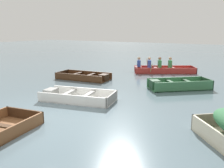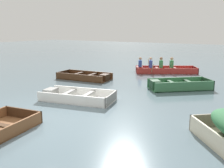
{
  "view_description": "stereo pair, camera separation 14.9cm",
  "coord_description": "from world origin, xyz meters",
  "px_view_note": "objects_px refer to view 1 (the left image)",
  "views": [
    {
      "loc": [
        4.97,
        -4.5,
        2.47
      ],
      "look_at": [
        -0.1,
        3.72,
        0.35
      ],
      "focal_mm": 40.0,
      "sensor_mm": 36.0,
      "label": 1
    },
    {
      "loc": [
        5.09,
        -4.43,
        2.47
      ],
      "look_at": [
        -0.1,
        3.72,
        0.35
      ],
      "focal_mm": 40.0,
      "sensor_mm": 36.0,
      "label": 2
    }
  ],
  "objects_px": {
    "skiff_dark_varnish_mid_moored": "(86,77)",
    "skiff_green_far_moored": "(176,85)",
    "skiff_white_outer_moored": "(75,97)",
    "rowboat_red_with_crew": "(160,69)"
  },
  "relations": [
    {
      "from": "skiff_white_outer_moored",
      "to": "rowboat_red_with_crew",
      "type": "xyz_separation_m",
      "value": [
        0.45,
        7.16,
        0.1
      ]
    },
    {
      "from": "skiff_green_far_moored",
      "to": "rowboat_red_with_crew",
      "type": "distance_m",
      "value": 4.13
    },
    {
      "from": "skiff_dark_varnish_mid_moored",
      "to": "skiff_green_far_moored",
      "type": "distance_m",
      "value": 4.55
    },
    {
      "from": "skiff_dark_varnish_mid_moored",
      "to": "skiff_green_far_moored",
      "type": "relative_size",
      "value": 1.07
    },
    {
      "from": "skiff_green_far_moored",
      "to": "skiff_white_outer_moored",
      "type": "bearing_deg",
      "value": -125.16
    },
    {
      "from": "rowboat_red_with_crew",
      "to": "skiff_dark_varnish_mid_moored",
      "type": "bearing_deg",
      "value": -121.87
    },
    {
      "from": "skiff_dark_varnish_mid_moored",
      "to": "rowboat_red_with_crew",
      "type": "xyz_separation_m",
      "value": [
        2.45,
        3.94,
        0.11
      ]
    },
    {
      "from": "skiff_green_far_moored",
      "to": "skiff_white_outer_moored",
      "type": "height_order",
      "value": "skiff_green_far_moored"
    },
    {
      "from": "skiff_green_far_moored",
      "to": "skiff_white_outer_moored",
      "type": "relative_size",
      "value": 0.94
    },
    {
      "from": "skiff_dark_varnish_mid_moored",
      "to": "rowboat_red_with_crew",
      "type": "bearing_deg",
      "value": 58.13
    }
  ]
}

